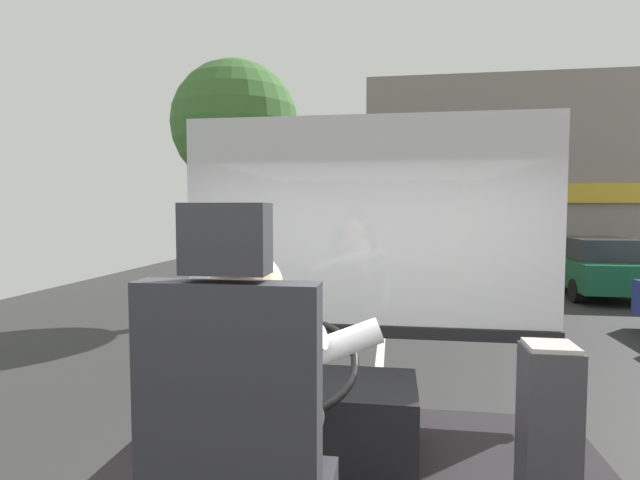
% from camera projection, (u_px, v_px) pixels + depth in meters
% --- Properties ---
extents(ground, '(18.00, 44.00, 0.06)m').
position_uv_depth(ground, '(384.00, 311.00, 10.50)').
color(ground, '#2D2D2D').
extents(driver_seat, '(0.48, 0.48, 1.35)m').
position_uv_depth(driver_seat, '(241.00, 475.00, 1.39)').
color(driver_seat, black).
rests_on(driver_seat, bus_floor).
extents(bus_driver, '(0.79, 0.54, 0.73)m').
position_uv_depth(bus_driver, '(253.00, 400.00, 1.51)').
color(bus_driver, '#332D28').
rests_on(bus_driver, driver_seat).
extents(steering_console, '(1.10, 1.01, 0.81)m').
position_uv_depth(steering_console, '(314.00, 414.00, 2.66)').
color(steering_console, black).
rests_on(steering_console, bus_floor).
extents(fare_box, '(0.24, 0.23, 0.72)m').
position_uv_depth(fare_box, '(549.00, 422.00, 2.26)').
color(fare_box, '#333338').
rests_on(fare_box, bus_floor).
extents(windshield_panel, '(2.50, 0.08, 1.48)m').
position_uv_depth(windshield_panel, '(367.00, 251.00, 3.30)').
color(windshield_panel, silver).
extents(street_tree, '(2.47, 2.47, 5.03)m').
position_uv_depth(street_tree, '(235.00, 127.00, 9.67)').
color(street_tree, '#4C3828').
rests_on(street_tree, ground).
extents(shop_building, '(13.57, 5.55, 6.44)m').
position_uv_depth(shop_building, '(557.00, 179.00, 17.98)').
color(shop_building, gray).
rests_on(shop_building, ground).
extents(parked_car_green, '(1.81, 3.85, 1.44)m').
position_uv_depth(parked_car_green, '(595.00, 265.00, 12.30)').
color(parked_car_green, '#195633').
rests_on(parked_car_green, ground).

